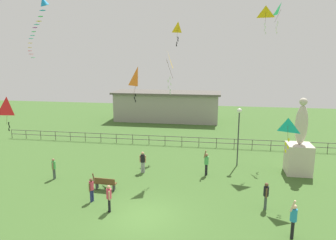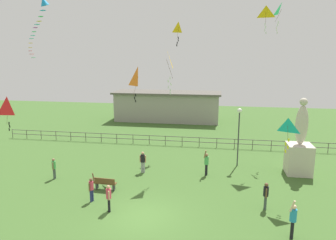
{
  "view_description": "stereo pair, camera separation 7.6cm",
  "coord_description": "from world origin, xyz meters",
  "px_view_note": "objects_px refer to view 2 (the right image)",
  "views": [
    {
      "loc": [
        3.91,
        -15.28,
        8.71
      ],
      "look_at": [
        0.48,
        5.52,
        4.35
      ],
      "focal_mm": 33.15,
      "sensor_mm": 36.0,
      "label": 1
    },
    {
      "loc": [
        3.98,
        -15.26,
        8.71
      ],
      "look_at": [
        0.48,
        5.52,
        4.35
      ],
      "focal_mm": 33.15,
      "sensor_mm": 36.0,
      "label": 2
    }
  ],
  "objects_px": {
    "person_3": "(54,167)",
    "kite_2": "(167,61)",
    "person_1": "(143,161)",
    "person_5": "(266,194)",
    "person_2": "(109,196)",
    "statue_monument": "(299,151)",
    "person_4": "(293,218)",
    "streamer_kite": "(42,8)",
    "kite_4": "(281,11)",
    "kite_3": "(288,127)",
    "kite_6": "(8,107)",
    "person_6": "(206,162)",
    "kite_1": "(266,13)",
    "lamppost": "(239,125)",
    "person_0": "(91,188)",
    "kite_5": "(178,28)",
    "park_bench": "(105,183)",
    "kite_0": "(138,77)"
  },
  "relations": [
    {
      "from": "park_bench",
      "to": "kite_3",
      "type": "relative_size",
      "value": 0.72
    },
    {
      "from": "lamppost",
      "to": "kite_2",
      "type": "xyz_separation_m",
      "value": [
        -5.43,
        -2.14,
        4.99
      ]
    },
    {
      "from": "person_0",
      "to": "kite_4",
      "type": "height_order",
      "value": "kite_4"
    },
    {
      "from": "person_3",
      "to": "streamer_kite",
      "type": "xyz_separation_m",
      "value": [
        -1.05,
        1.82,
        11.12
      ]
    },
    {
      "from": "person_5",
      "to": "person_6",
      "type": "height_order",
      "value": "person_6"
    },
    {
      "from": "kite_1",
      "to": "lamppost",
      "type": "bearing_deg",
      "value": -132.05
    },
    {
      "from": "kite_5",
      "to": "lamppost",
      "type": "bearing_deg",
      "value": -37.3
    },
    {
      "from": "kite_5",
      "to": "kite_4",
      "type": "bearing_deg",
      "value": 3.77
    },
    {
      "from": "statue_monument",
      "to": "kite_6",
      "type": "height_order",
      "value": "kite_6"
    },
    {
      "from": "kite_0",
      "to": "streamer_kite",
      "type": "bearing_deg",
      "value": -168.33
    },
    {
      "from": "person_1",
      "to": "person_5",
      "type": "height_order",
      "value": "person_1"
    },
    {
      "from": "lamppost",
      "to": "kite_6",
      "type": "relative_size",
      "value": 1.97
    },
    {
      "from": "lamppost",
      "to": "person_5",
      "type": "relative_size",
      "value": 2.91
    },
    {
      "from": "person_6",
      "to": "kite_1",
      "type": "height_order",
      "value": "kite_1"
    },
    {
      "from": "kite_6",
      "to": "lamppost",
      "type": "bearing_deg",
      "value": 18.53
    },
    {
      "from": "park_bench",
      "to": "person_1",
      "type": "xyz_separation_m",
      "value": [
        1.73,
        3.44,
        0.48
      ]
    },
    {
      "from": "person_4",
      "to": "person_6",
      "type": "xyz_separation_m",
      "value": [
        -4.5,
        7.48,
        -0.04
      ]
    },
    {
      "from": "kite_4",
      "to": "lamppost",
      "type": "bearing_deg",
      "value": -125.66
    },
    {
      "from": "person_5",
      "to": "streamer_kite",
      "type": "height_order",
      "value": "streamer_kite"
    },
    {
      "from": "kite_5",
      "to": "kite_6",
      "type": "distance_m",
      "value": 15.42
    },
    {
      "from": "kite_6",
      "to": "streamer_kite",
      "type": "bearing_deg",
      "value": 49.78
    },
    {
      "from": "person_2",
      "to": "person_6",
      "type": "relative_size",
      "value": 0.8
    },
    {
      "from": "person_6",
      "to": "kite_3",
      "type": "xyz_separation_m",
      "value": [
        4.74,
        -3.65,
        3.7
      ]
    },
    {
      "from": "park_bench",
      "to": "kite_2",
      "type": "distance_m",
      "value": 9.55
    },
    {
      "from": "person_2",
      "to": "person_5",
      "type": "distance_m",
      "value": 8.98
    },
    {
      "from": "person_4",
      "to": "kite_1",
      "type": "distance_m",
      "value": 16.23
    },
    {
      "from": "streamer_kite",
      "to": "person_5",
      "type": "bearing_deg",
      "value": -14.55
    },
    {
      "from": "statue_monument",
      "to": "streamer_kite",
      "type": "bearing_deg",
      "value": -173.26
    },
    {
      "from": "person_3",
      "to": "kite_2",
      "type": "bearing_deg",
      "value": 20.4
    },
    {
      "from": "park_bench",
      "to": "person_3",
      "type": "distance_m",
      "value": 4.45
    },
    {
      "from": "person_1",
      "to": "kite_5",
      "type": "xyz_separation_m",
      "value": [
        1.72,
        6.89,
        10.2
      ]
    },
    {
      "from": "kite_2",
      "to": "kite_4",
      "type": "height_order",
      "value": "kite_4"
    },
    {
      "from": "statue_monument",
      "to": "person_3",
      "type": "xyz_separation_m",
      "value": [
        -17.57,
        -4.02,
        -0.89
      ]
    },
    {
      "from": "person_1",
      "to": "person_5",
      "type": "relative_size",
      "value": 1.02
    },
    {
      "from": "kite_4",
      "to": "person_5",
      "type": "bearing_deg",
      "value": -100.26
    },
    {
      "from": "person_2",
      "to": "person_4",
      "type": "bearing_deg",
      "value": -6.05
    },
    {
      "from": "person_5",
      "to": "kite_3",
      "type": "height_order",
      "value": "kite_3"
    },
    {
      "from": "person_1",
      "to": "kite_4",
      "type": "height_order",
      "value": "kite_4"
    },
    {
      "from": "person_4",
      "to": "person_5",
      "type": "relative_size",
      "value": 1.27
    },
    {
      "from": "kite_0",
      "to": "kite_3",
      "type": "relative_size",
      "value": 1.25
    },
    {
      "from": "kite_2",
      "to": "person_6",
      "type": "bearing_deg",
      "value": -6.73
    },
    {
      "from": "kite_5",
      "to": "kite_3",
      "type": "bearing_deg",
      "value": -52.85
    },
    {
      "from": "statue_monument",
      "to": "person_3",
      "type": "height_order",
      "value": "statue_monument"
    },
    {
      "from": "kite_4",
      "to": "kite_5",
      "type": "height_order",
      "value": "kite_4"
    },
    {
      "from": "person_4",
      "to": "kite_4",
      "type": "height_order",
      "value": "kite_4"
    },
    {
      "from": "person_3",
      "to": "kite_1",
      "type": "xyz_separation_m",
      "value": [
        14.93,
        6.98,
        11.13
      ]
    },
    {
      "from": "kite_1",
      "to": "kite_6",
      "type": "relative_size",
      "value": 0.87
    },
    {
      "from": "kite_3",
      "to": "streamer_kite",
      "type": "distance_m",
      "value": 18.34
    },
    {
      "from": "statue_monument",
      "to": "kite_4",
      "type": "distance_m",
      "value": 12.2
    },
    {
      "from": "kite_4",
      "to": "kite_6",
      "type": "distance_m",
      "value": 23.07
    }
  ]
}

